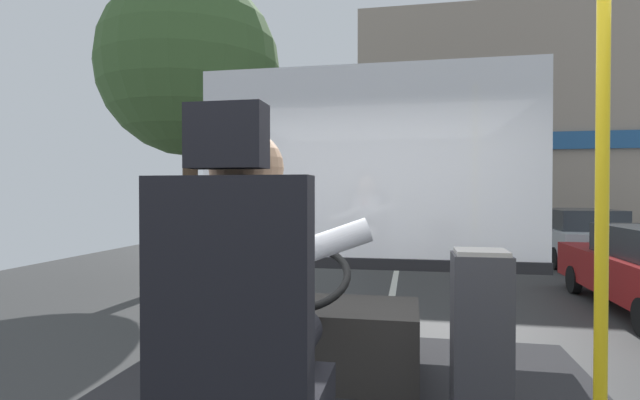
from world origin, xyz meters
TOP-DOWN VIEW (x-y plane):
  - ground at (0.00, 8.80)m, footprint 18.00×44.00m
  - driver_seat at (-0.19, -0.46)m, footprint 0.48×0.48m
  - bus_driver at (-0.19, -0.35)m, footprint 0.76×0.57m
  - steering_console at (-0.19, 0.77)m, footprint 1.10×0.95m
  - handrail_pole at (0.96, -0.04)m, footprint 0.04×0.04m
  - fare_box at (0.63, 0.40)m, footprint 0.25×0.23m
  - windshield_panel at (0.00, 1.62)m, footprint 2.50×0.08m
  - street_tree at (-4.04, 7.13)m, footprint 3.58×3.58m
  - shop_building at (5.09, 18.26)m, footprint 13.44×4.90m
  - parked_car_silver at (4.52, 11.44)m, footprint 1.82×4.19m
  - parked_car_charcoal at (4.55, 17.44)m, footprint 1.83×4.14m
  - parked_car_blue at (4.10, 22.46)m, footprint 1.78×3.86m

SIDE VIEW (x-z plane):
  - ground at x=0.00m, z-range -0.05..0.00m
  - parked_car_charcoal at x=4.55m, z-range 0.02..1.22m
  - parked_car_silver at x=4.52m, z-range 0.02..1.40m
  - parked_car_blue at x=4.10m, z-range 0.02..1.41m
  - steering_console at x=-0.19m, z-range 0.62..1.38m
  - fare_box at x=0.63m, z-range 0.78..1.55m
  - driver_seat at x=-0.19m, z-range 0.68..1.95m
  - bus_driver at x=-0.19m, z-range 1.09..1.90m
  - windshield_panel at x=0.00m, z-range 1.09..2.57m
  - handrail_pole at x=0.96m, z-range 0.78..2.92m
  - shop_building at x=5.09m, z-range 0.00..8.60m
  - street_tree at x=-4.04m, z-range 1.25..7.37m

